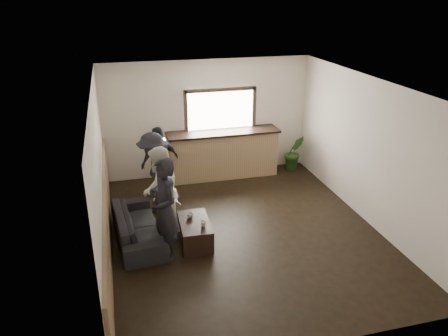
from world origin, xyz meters
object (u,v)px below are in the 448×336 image
object	(u,v)px
coffee_table	(195,232)
person_a	(165,210)
potted_plant	(294,152)
cup_a	(190,215)
cup_b	(203,224)
bar_counter	(223,151)
person_c	(154,173)
sofa	(138,226)
person_d	(160,161)
person_b	(160,193)

from	to	relation	value
coffee_table	person_a	distance (m)	0.94
potted_plant	cup_a	bearing A→B (deg)	-140.13
cup_b	potted_plant	size ratio (longest dim) A/B	0.11
bar_counter	cup_a	distance (m)	2.99
bar_counter	coffee_table	world-z (taller)	bar_counter
bar_counter	person_c	bearing A→B (deg)	-142.32
person_c	sofa	bearing A→B (deg)	-18.36
cup_b	person_c	bearing A→B (deg)	111.95
sofa	person_d	size ratio (longest dim) A/B	1.21
sofa	cup_b	size ratio (longest dim) A/B	18.55
potted_plant	person_a	size ratio (longest dim) A/B	0.50
potted_plant	person_c	world-z (taller)	person_c
bar_counter	cup_b	bearing A→B (deg)	-110.48
coffee_table	person_d	distance (m)	2.26
sofa	coffee_table	size ratio (longest dim) A/B	2.00
sofa	person_b	bearing A→B (deg)	-86.30
person_a	person_b	bearing A→B (deg)	164.02
person_b	person_d	world-z (taller)	person_b
bar_counter	coffee_table	bearing A→B (deg)	-113.82
cup_a	potted_plant	bearing A→B (deg)	39.87
cup_b	person_c	size ratio (longest dim) A/B	0.06
person_a	cup_b	bearing A→B (deg)	84.43
person_b	person_c	xyz separation A→B (m)	(-0.00, 1.03, -0.02)
potted_plant	person_c	xyz separation A→B (m)	(-3.65, -1.35, 0.39)
bar_counter	person_c	distance (m)	2.29
cup_b	potted_plant	bearing A→B (deg)	45.10
coffee_table	person_a	size ratio (longest dim) A/B	0.53
coffee_table	cup_b	distance (m)	0.35
person_c	person_b	bearing A→B (deg)	3.87
potted_plant	person_b	xyz separation A→B (m)	(-3.65, -2.38, 0.41)
person_b	bar_counter	bearing A→B (deg)	157.44
sofa	person_d	world-z (taller)	person_d
bar_counter	person_b	bearing A→B (deg)	-126.61
person_a	person_c	size ratio (longest dim) A/B	1.07
bar_counter	coffee_table	distance (m)	3.14
cup_a	cup_b	world-z (taller)	cup_b
sofa	potted_plant	size ratio (longest dim) A/B	2.13
potted_plant	person_d	distance (m)	3.52
sofa	person_b	size ratio (longest dim) A/B	1.11
bar_counter	person_b	world-z (taller)	bar_counter
sofa	potted_plant	world-z (taller)	potted_plant
cup_a	person_a	xyz separation A→B (m)	(-0.50, -0.48, 0.43)
cup_b	person_c	world-z (taller)	person_c
person_d	potted_plant	bearing A→B (deg)	164.27
bar_counter	person_b	distance (m)	3.03
coffee_table	sofa	bearing A→B (deg)	160.69
potted_plant	person_b	distance (m)	4.38
bar_counter	sofa	world-z (taller)	bar_counter
cup_b	person_b	world-z (taller)	person_b
cup_a	person_d	bearing A→B (deg)	98.26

